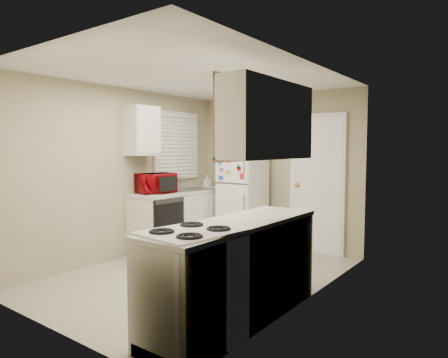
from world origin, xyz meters
The scene contains 19 objects.
floor centered at (0.00, 0.00, 0.00)m, with size 3.80×3.80×0.00m, color #BBB6A0.
ceiling centered at (0.00, 0.00, 2.40)m, with size 3.80×3.80×0.00m, color white.
wall_left centered at (-1.40, 0.00, 1.20)m, with size 3.80×3.80×0.00m, color tan.
wall_right centered at (1.40, 0.00, 1.20)m, with size 3.80×3.80×0.00m, color tan.
wall_back centered at (0.00, 1.90, 1.20)m, with size 2.80×2.80×0.00m, color tan.
wall_front centered at (0.00, -1.90, 1.20)m, with size 2.80×2.80×0.00m, color tan.
left_counter centered at (-1.10, 0.90, 0.45)m, with size 0.60×1.80×0.90m, color silver.
dishwasher centered at (-0.81, 0.30, 0.49)m, with size 0.03×0.58×0.72m, color black.
sink centered at (-1.10, 1.05, 0.86)m, with size 0.54×0.74×0.16m, color gray.
microwave centered at (-1.15, 0.38, 1.05)m, with size 0.29×0.52×0.35m, color #8D0409.
soap_bottle centered at (-1.15, 1.56, 1.00)m, with size 0.09×0.10×0.21m, color silver.
window_blinds centered at (-1.36, 1.05, 1.60)m, with size 0.10×0.98×1.08m, color silver.
upper_cabinet_left centered at (-1.25, 0.22, 1.80)m, with size 0.30×0.45×0.70m, color silver.
refrigerator centered at (-0.38, 1.50, 0.75)m, with size 0.61×0.60×1.49m, color white.
cabinet_over_fridge centered at (-0.40, 1.75, 2.00)m, with size 0.70×0.30×0.40m, color silver.
interior_door centered at (0.70, 1.86, 1.02)m, with size 0.86×0.06×2.08m, color white.
right_counter centered at (1.10, -0.80, 0.45)m, with size 0.60×2.00×0.90m, color silver.
stove centered at (1.10, -1.40, 0.44)m, with size 0.58×0.72×0.87m, color white.
upper_cabinet_right centered at (1.25, -0.50, 1.80)m, with size 0.30×1.20×0.70m, color silver.
Camera 1 is at (3.11, -3.67, 1.54)m, focal length 32.00 mm.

